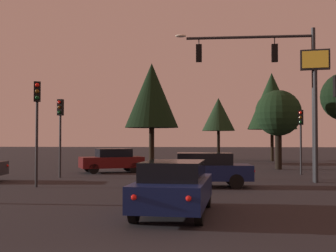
% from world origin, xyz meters
% --- Properties ---
extents(ground_plane, '(168.00, 168.00, 0.00)m').
position_xyz_m(ground_plane, '(0.00, 24.50, 0.00)').
color(ground_plane, black).
rests_on(ground_plane, ground).
extents(traffic_signal_mast_arm, '(7.06, 0.45, 7.73)m').
position_xyz_m(traffic_signal_mast_arm, '(4.61, 16.16, 5.41)').
color(traffic_signal_mast_arm, '#232326').
rests_on(traffic_signal_mast_arm, ground).
extents(traffic_light_corner_right, '(0.34, 0.37, 4.35)m').
position_xyz_m(traffic_light_corner_right, '(-6.92, 17.55, 3.08)').
color(traffic_light_corner_right, '#232326').
rests_on(traffic_light_corner_right, ground).
extents(traffic_light_median, '(0.37, 0.39, 4.71)m').
position_xyz_m(traffic_light_median, '(-6.42, 12.82, 3.32)').
color(traffic_light_median, '#232326').
rests_on(traffic_light_median, ground).
extents(traffic_light_far_side, '(0.36, 0.38, 3.89)m').
position_xyz_m(traffic_light_far_side, '(6.88, 20.64, 2.77)').
color(traffic_light_far_side, '#232326').
rests_on(traffic_light_far_side, ground).
extents(car_nearside_lane, '(2.22, 4.57, 1.52)m').
position_xyz_m(car_nearside_lane, '(0.13, 6.28, 0.80)').
color(car_nearside_lane, '#0F1947').
rests_on(car_nearside_lane, ground).
extents(car_crossing_left, '(4.62, 1.98, 1.52)m').
position_xyz_m(car_crossing_left, '(0.92, 13.45, 0.80)').
color(car_crossing_left, '#0F1947').
rests_on(car_crossing_left, ground).
extents(car_far_lane, '(4.28, 3.25, 1.52)m').
position_xyz_m(car_far_lane, '(-4.79, 21.37, 0.79)').
color(car_far_lane, '#4C0F0F').
rests_on(car_far_lane, ground).
extents(store_sign_illuminated, '(1.42, 0.49, 6.55)m').
position_xyz_m(store_sign_illuminated, '(6.51, 15.76, 4.83)').
color(store_sign_illuminated, '#232326').
rests_on(store_sign_illuminated, ground).
extents(tree_behind_sign, '(3.23, 3.23, 5.59)m').
position_xyz_m(tree_behind_sign, '(6.31, 25.00, 3.93)').
color(tree_behind_sign, black).
rests_on(tree_behind_sign, ground).
extents(tree_left_far, '(4.71, 4.71, 8.85)m').
position_xyz_m(tree_left_far, '(-3.45, 31.96, 5.97)').
color(tree_left_far, black).
rests_on(tree_left_far, ground).
extents(tree_center_horizon, '(3.27, 3.27, 6.22)m').
position_xyz_m(tree_center_horizon, '(2.61, 37.27, 4.56)').
color(tree_center_horizon, black).
rests_on(tree_center_horizon, ground).
extents(tree_right_cluster, '(4.70, 4.70, 8.52)m').
position_xyz_m(tree_right_cluster, '(7.70, 36.38, 5.78)').
color(tree_right_cluster, black).
rests_on(tree_right_cluster, ground).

